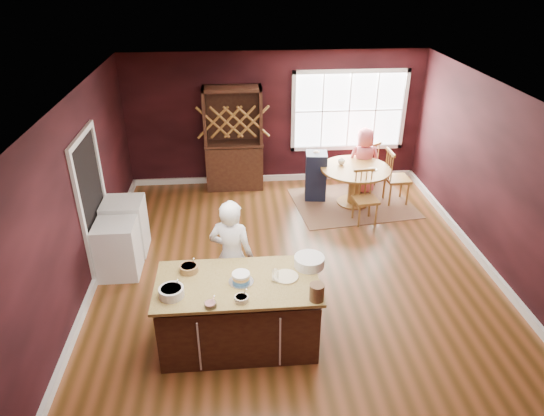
{
  "coord_description": "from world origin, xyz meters",
  "views": [
    {
      "loc": [
        -0.85,
        -5.98,
        4.35
      ],
      "look_at": [
        -0.34,
        0.23,
        1.05
      ],
      "focal_mm": 32.0,
      "sensor_mm": 36.0,
      "label": 1
    }
  ],
  "objects_px": {
    "layer_cake": "(241,278)",
    "chair_north": "(366,163)",
    "high_chair": "(316,175)",
    "toddler": "(313,159)",
    "dining_table": "(355,178)",
    "chair_east": "(398,176)",
    "hutch": "(234,139)",
    "washer": "(118,249)",
    "seated_woman": "(364,161)",
    "dryer": "(126,226)",
    "chair_south": "(366,198)",
    "baker": "(232,256)",
    "kitchen_island": "(239,314)"
  },
  "relations": [
    {
      "from": "layer_cake",
      "to": "hutch",
      "type": "distance_m",
      "value": 4.57
    },
    {
      "from": "chair_south",
      "to": "chair_east",
      "type": "bearing_deg",
      "value": 36.18
    },
    {
      "from": "chair_south",
      "to": "toddler",
      "type": "bearing_deg",
      "value": 119.12
    },
    {
      "from": "hutch",
      "to": "washer",
      "type": "height_order",
      "value": "hutch"
    },
    {
      "from": "baker",
      "to": "kitchen_island",
      "type": "bearing_deg",
      "value": 112.73
    },
    {
      "from": "layer_cake",
      "to": "chair_north",
      "type": "distance_m",
      "value": 5.19
    },
    {
      "from": "baker",
      "to": "dryer",
      "type": "distance_m",
      "value": 2.34
    },
    {
      "from": "chair_south",
      "to": "chair_north",
      "type": "height_order",
      "value": "same"
    },
    {
      "from": "dining_table",
      "to": "hutch",
      "type": "bearing_deg",
      "value": 157.45
    },
    {
      "from": "hutch",
      "to": "chair_south",
      "type": "bearing_deg",
      "value": -36.17
    },
    {
      "from": "dryer",
      "to": "hutch",
      "type": "bearing_deg",
      "value": 52.26
    },
    {
      "from": "chair_east",
      "to": "washer",
      "type": "xyz_separation_m",
      "value": [
        -4.89,
        -2.0,
        -0.11
      ]
    },
    {
      "from": "washer",
      "to": "chair_south",
      "type": "bearing_deg",
      "value": 17.1
    },
    {
      "from": "chair_east",
      "to": "chair_north",
      "type": "bearing_deg",
      "value": 25.14
    },
    {
      "from": "dining_table",
      "to": "baker",
      "type": "xyz_separation_m",
      "value": [
        -2.35,
        -2.92,
        0.28
      ]
    },
    {
      "from": "washer",
      "to": "dryer",
      "type": "relative_size",
      "value": 0.95
    },
    {
      "from": "toddler",
      "to": "kitchen_island",
      "type": "bearing_deg",
      "value": -111.2
    },
    {
      "from": "dining_table",
      "to": "chair_north",
      "type": "height_order",
      "value": "chair_north"
    },
    {
      "from": "high_chair",
      "to": "dryer",
      "type": "relative_size",
      "value": 1.1
    },
    {
      "from": "dining_table",
      "to": "toddler",
      "type": "relative_size",
      "value": 5.06
    },
    {
      "from": "layer_cake",
      "to": "chair_north",
      "type": "height_order",
      "value": "layer_cake"
    },
    {
      "from": "high_chair",
      "to": "hutch",
      "type": "xyz_separation_m",
      "value": [
        -1.57,
        0.64,
        0.55
      ]
    },
    {
      "from": "seated_woman",
      "to": "dryer",
      "type": "distance_m",
      "value": 4.74
    },
    {
      "from": "chair_south",
      "to": "washer",
      "type": "xyz_separation_m",
      "value": [
        -4.08,
        -1.26,
        -0.06
      ]
    },
    {
      "from": "kitchen_island",
      "to": "dining_table",
      "type": "relative_size",
      "value": 1.47
    },
    {
      "from": "dining_table",
      "to": "chair_east",
      "type": "relative_size",
      "value": 1.21
    },
    {
      "from": "chair_south",
      "to": "toddler",
      "type": "distance_m",
      "value": 1.38
    },
    {
      "from": "kitchen_island",
      "to": "dryer",
      "type": "xyz_separation_m",
      "value": [
        -1.76,
        2.26,
        0.01
      ]
    },
    {
      "from": "washer",
      "to": "seated_woman",
      "type": "bearing_deg",
      "value": 30.08
    },
    {
      "from": "chair_north",
      "to": "chair_east",
      "type": "bearing_deg",
      "value": 83.09
    },
    {
      "from": "baker",
      "to": "high_chair",
      "type": "height_order",
      "value": "baker"
    },
    {
      "from": "chair_east",
      "to": "high_chair",
      "type": "height_order",
      "value": "chair_east"
    },
    {
      "from": "seated_woman",
      "to": "toddler",
      "type": "distance_m",
      "value": 1.06
    },
    {
      "from": "chair_north",
      "to": "high_chair",
      "type": "height_order",
      "value": "high_chair"
    },
    {
      "from": "baker",
      "to": "chair_north",
      "type": "relative_size",
      "value": 1.66
    },
    {
      "from": "kitchen_island",
      "to": "baker",
      "type": "relative_size",
      "value": 1.18
    },
    {
      "from": "toddler",
      "to": "chair_north",
      "type": "bearing_deg",
      "value": 20.95
    },
    {
      "from": "high_chair",
      "to": "hutch",
      "type": "distance_m",
      "value": 1.79
    },
    {
      "from": "toddler",
      "to": "washer",
      "type": "height_order",
      "value": "toddler"
    },
    {
      "from": "chair_north",
      "to": "seated_woman",
      "type": "xyz_separation_m",
      "value": [
        -0.13,
        -0.28,
        0.18
      ]
    },
    {
      "from": "layer_cake",
      "to": "hutch",
      "type": "xyz_separation_m",
      "value": [
        -0.03,
        4.57,
        0.07
      ]
    },
    {
      "from": "dining_table",
      "to": "high_chair",
      "type": "xyz_separation_m",
      "value": [
        -0.7,
        0.3,
        -0.04
      ]
    },
    {
      "from": "chair_north",
      "to": "washer",
      "type": "xyz_separation_m",
      "value": [
        -4.48,
        -2.8,
        -0.06
      ]
    },
    {
      "from": "dining_table",
      "to": "hutch",
      "type": "relative_size",
      "value": 0.63
    },
    {
      "from": "kitchen_island",
      "to": "high_chair",
      "type": "height_order",
      "value": "high_chair"
    },
    {
      "from": "high_chair",
      "to": "hutch",
      "type": "bearing_deg",
      "value": 164.75
    },
    {
      "from": "kitchen_island",
      "to": "washer",
      "type": "height_order",
      "value": "kitchen_island"
    },
    {
      "from": "layer_cake",
      "to": "high_chair",
      "type": "height_order",
      "value": "layer_cake"
    },
    {
      "from": "high_chair",
      "to": "toddler",
      "type": "xyz_separation_m",
      "value": [
        -0.05,
        0.05,
        0.31
      ]
    },
    {
      "from": "hutch",
      "to": "washer",
      "type": "bearing_deg",
      "value": -121.2
    }
  ]
}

